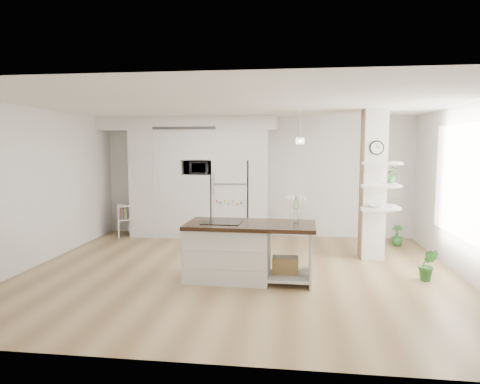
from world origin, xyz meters
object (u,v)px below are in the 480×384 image
(kitchen_island, at_px, (236,250))
(refrigerator, at_px, (231,199))
(floor_plant_a, at_px, (428,265))
(bookshelf, at_px, (133,222))

(kitchen_island, bearing_deg, refrigerator, 100.97)
(refrigerator, height_order, kitchen_island, refrigerator)
(refrigerator, distance_m, floor_plant_a, 4.47)
(bookshelf, xyz_separation_m, floor_plant_a, (5.70, -2.62, -0.06))
(bookshelf, bearing_deg, floor_plant_a, -48.24)
(refrigerator, height_order, bookshelf, refrigerator)
(refrigerator, bearing_deg, bookshelf, -175.63)
(floor_plant_a, bearing_deg, refrigerator, 140.91)
(floor_plant_a, bearing_deg, kitchen_island, -174.98)
(bookshelf, bearing_deg, kitchen_island, -69.46)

